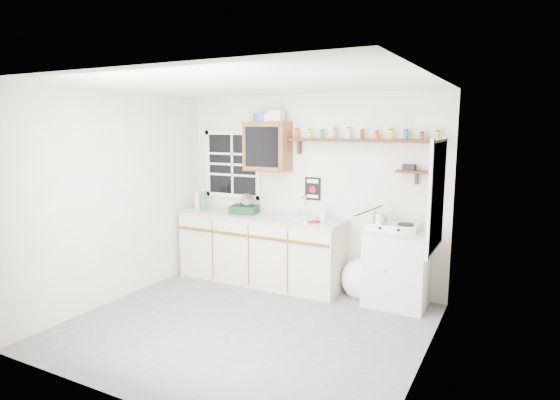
# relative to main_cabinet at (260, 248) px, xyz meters

# --- Properties ---
(room) EXTENTS (3.64, 3.24, 2.54)m
(room) POSITION_rel_main_cabinet_xyz_m (0.58, -1.30, 0.79)
(room) COLOR #545457
(room) RESTS_ON ground
(main_cabinet) EXTENTS (2.31, 0.63, 0.92)m
(main_cabinet) POSITION_rel_main_cabinet_xyz_m (0.00, 0.00, 0.00)
(main_cabinet) COLOR beige
(main_cabinet) RESTS_ON floor
(right_cabinet) EXTENTS (0.73, 0.57, 0.91)m
(right_cabinet) POSITION_rel_main_cabinet_xyz_m (1.83, 0.03, -0.01)
(right_cabinet) COLOR silver
(right_cabinet) RESTS_ON floor
(sink) EXTENTS (0.52, 0.44, 0.29)m
(sink) POSITION_rel_main_cabinet_xyz_m (0.54, 0.01, 0.47)
(sink) COLOR silver
(sink) RESTS_ON main_cabinet
(upper_cabinet) EXTENTS (0.60, 0.32, 0.65)m
(upper_cabinet) POSITION_rel_main_cabinet_xyz_m (0.03, 0.14, 1.36)
(upper_cabinet) COLOR #5A3416
(upper_cabinet) RESTS_ON wall_back
(upper_cabinet_clutter) EXTENTS (0.42, 0.24, 0.14)m
(upper_cabinet_clutter) POSITION_rel_main_cabinet_xyz_m (0.04, 0.14, 1.75)
(upper_cabinet_clutter) COLOR #1A4BAA
(upper_cabinet_clutter) RESTS_ON upper_cabinet
(spice_shelf) EXTENTS (1.91, 0.18, 0.35)m
(spice_shelf) POSITION_rel_main_cabinet_xyz_m (1.31, 0.21, 1.47)
(spice_shelf) COLOR black
(spice_shelf) RESTS_ON wall_back
(secondary_shelf) EXTENTS (0.45, 0.16, 0.24)m
(secondary_shelf) POSITION_rel_main_cabinet_xyz_m (1.94, 0.22, 1.12)
(secondary_shelf) COLOR black
(secondary_shelf) RESTS_ON wall_back
(warning_sign) EXTENTS (0.22, 0.02, 0.30)m
(warning_sign) POSITION_rel_main_cabinet_xyz_m (0.63, 0.29, 0.82)
(warning_sign) COLOR black
(warning_sign) RESTS_ON wall_back
(window_back) EXTENTS (0.93, 0.03, 0.98)m
(window_back) POSITION_rel_main_cabinet_xyz_m (-0.62, 0.29, 1.09)
(window_back) COLOR black
(window_back) RESTS_ON wall_back
(window_right) EXTENTS (0.03, 0.78, 1.08)m
(window_right) POSITION_rel_main_cabinet_xyz_m (2.37, -0.75, 0.99)
(window_right) COLOR black
(window_right) RESTS_ON wall_back
(water_bottles) EXTENTS (0.21, 0.09, 0.31)m
(water_bottles) POSITION_rel_main_cabinet_xyz_m (-0.95, -0.04, 0.59)
(water_bottles) COLOR #A2B7BE
(water_bottles) RESTS_ON main_cabinet
(dish_rack) EXTENTS (0.40, 0.33, 0.27)m
(dish_rack) POSITION_rel_main_cabinet_xyz_m (-0.24, 0.01, 0.54)
(dish_rack) COLOR #10311A
(dish_rack) RESTS_ON main_cabinet
(soap_bottle) EXTENTS (0.10, 0.10, 0.18)m
(soap_bottle) POSITION_rel_main_cabinet_xyz_m (0.88, 0.11, 0.55)
(soap_bottle) COLOR beige
(soap_bottle) RESTS_ON main_cabinet
(rag) EXTENTS (0.14, 0.12, 0.02)m
(rag) POSITION_rel_main_cabinet_xyz_m (0.83, -0.11, 0.47)
(rag) COLOR maroon
(rag) RESTS_ON main_cabinet
(hotplate) EXTENTS (0.59, 0.32, 0.08)m
(hotplate) POSITION_rel_main_cabinet_xyz_m (1.77, 0.01, 0.49)
(hotplate) COLOR silver
(hotplate) RESTS_ON right_cabinet
(saucepan) EXTENTS (0.44, 0.19, 0.19)m
(saucepan) POSITION_rel_main_cabinet_xyz_m (1.62, 0.01, 0.58)
(saucepan) COLOR silver
(saucepan) RESTS_ON hotplate
(trash_bag) EXTENTS (0.46, 0.41, 0.52)m
(trash_bag) POSITION_rel_main_cabinet_xyz_m (1.39, 0.10, -0.24)
(trash_bag) COLOR white
(trash_bag) RESTS_ON floor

